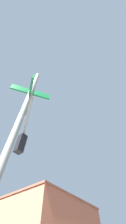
% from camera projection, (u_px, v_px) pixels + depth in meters
% --- Properties ---
extents(traffic_signal_near, '(2.02, 2.87, 5.71)m').
position_uv_depth(traffic_signal_near, '(20.00, 137.00, 3.56)').
color(traffic_signal_near, slate).
rests_on(traffic_signal_near, ground_plane).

